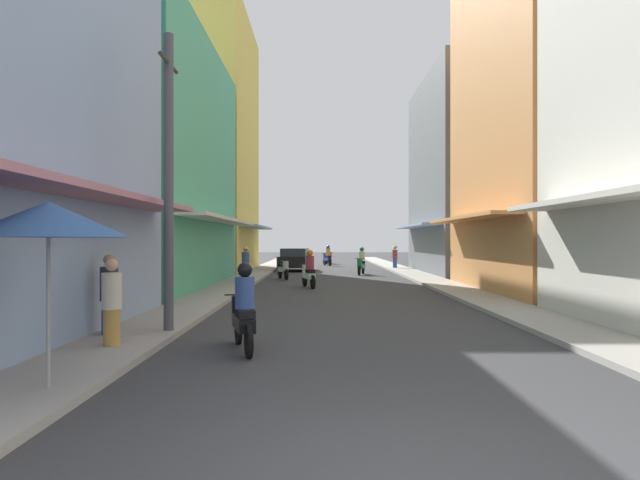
{
  "coord_description": "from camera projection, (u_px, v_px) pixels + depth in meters",
  "views": [
    {
      "loc": [
        -0.79,
        -4.02,
        1.96
      ],
      "look_at": [
        -0.7,
        18.47,
        1.98
      ],
      "focal_mm": 29.89,
      "sensor_mm": 36.0,
      "label": 1
    }
  ],
  "objects": [
    {
      "name": "sidewalk_right",
      "position": [
        420.0,
        277.0,
        27.39
      ],
      "size": [
        1.65,
        62.7,
        0.12
      ],
      "primitive_type": "cube",
      "color": "#ADA89E",
      "rests_on": "ground"
    },
    {
      "name": "motorbike_blue",
      "position": [
        325.0,
        257.0,
        41.24
      ],
      "size": [
        0.75,
        1.74,
        1.58
      ],
      "color": "black",
      "rests_on": "ground"
    },
    {
      "name": "vendor_umbrella",
      "position": [
        46.0,
        220.0,
        6.67
      ],
      "size": [
        1.96,
        1.96,
        2.45
      ],
      "color": "#99999E",
      "rests_on": "ground"
    },
    {
      "name": "sidewalk_left",
      "position": [
        246.0,
        277.0,
        27.36
      ],
      "size": [
        1.65,
        62.7,
        0.12
      ],
      "primitive_type": "cube",
      "color": "#9E9991",
      "rests_on": "ground"
    },
    {
      "name": "motorbike_green",
      "position": [
        359.0,
        262.0,
        30.42
      ],
      "size": [
        0.67,
        1.77,
        1.58
      ],
      "color": "black",
      "rests_on": "ground"
    },
    {
      "name": "building_right_far",
      "position": [
        472.0,
        176.0,
        31.26
      ],
      "size": [
        7.05,
        10.74,
        11.48
      ],
      "color": "slate",
      "rests_on": "ground"
    },
    {
      "name": "parked_car",
      "position": [
        293.0,
        259.0,
        34.47
      ],
      "size": [
        2.07,
        4.22,
        1.45
      ],
      "color": "black",
      "rests_on": "ground"
    },
    {
      "name": "pedestrian_far",
      "position": [
        107.0,
        297.0,
        10.41
      ],
      "size": [
        0.34,
        0.34,
        1.69
      ],
      "color": "#334C8C",
      "rests_on": "ground"
    },
    {
      "name": "building_left_far",
      "position": [
        200.0,
        146.0,
        33.95
      ],
      "size": [
        7.05,
        10.29,
        16.04
      ],
      "color": "#EFD159",
      "rests_on": "ground"
    },
    {
      "name": "ground_plane",
      "position": [
        333.0,
        278.0,
        27.37
      ],
      "size": [
        120.34,
        120.34,
        0.0
      ],
      "primitive_type": "plane",
      "color": "#38383A"
    },
    {
      "name": "building_left_mid",
      "position": [
        136.0,
        164.0,
        21.94
      ],
      "size": [
        7.05,
        12.79,
        10.22
      ],
      "color": "#4CB28C",
      "rests_on": "ground"
    },
    {
      "name": "pedestrian_foreground",
      "position": [
        243.0,
        262.0,
        24.43
      ],
      "size": [
        0.44,
        0.44,
        1.74
      ],
      "color": "#334C8C",
      "rests_on": "ground"
    },
    {
      "name": "utility_pole",
      "position": [
        166.0,
        181.0,
        10.93
      ],
      "size": [
        0.2,
        1.2,
        6.22
      ],
      "color": "#4C4C4F",
      "rests_on": "ground"
    },
    {
      "name": "motorbike_white",
      "position": [
        307.0,
        271.0,
        21.99
      ],
      "size": [
        0.71,
        1.76,
        1.58
      ],
      "color": "black",
      "rests_on": "ground"
    },
    {
      "name": "pedestrian_crossing",
      "position": [
        109.0,
        305.0,
        9.34
      ],
      "size": [
        0.34,
        0.34,
        1.64
      ],
      "color": "#BF8C3F",
      "rests_on": "ground"
    },
    {
      "name": "motorbike_black",
      "position": [
        241.0,
        311.0,
        9.43
      ],
      "size": [
        0.71,
        1.76,
        1.58
      ],
      "color": "black",
      "rests_on": "ground"
    },
    {
      "name": "pedestrian_midway",
      "position": [
        393.0,
        256.0,
        35.96
      ],
      "size": [
        0.44,
        0.44,
        1.65
      ],
      "color": "#334C8C",
      "rests_on": "ground"
    },
    {
      "name": "motorbike_silver",
      "position": [
        281.0,
        269.0,
        26.73
      ],
      "size": [
        0.75,
        1.74,
        0.96
      ],
      "color": "black",
      "rests_on": "ground"
    },
    {
      "name": "motorbike_red",
      "position": [
        326.0,
        255.0,
        44.28
      ],
      "size": [
        0.66,
        1.78,
        1.58
      ],
      "color": "black",
      "rests_on": "ground"
    },
    {
      "name": "building_right_mid",
      "position": [
        558.0,
        110.0,
        20.09
      ],
      "size": [
        7.05,
        9.62,
        13.8
      ],
      "color": "#D88C4C",
      "rests_on": "ground"
    }
  ]
}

